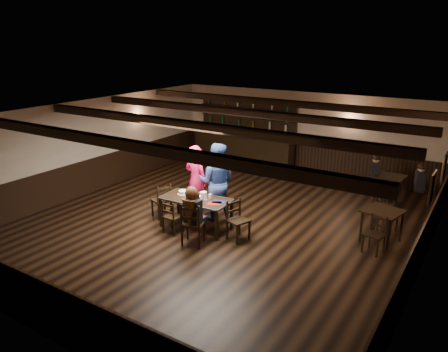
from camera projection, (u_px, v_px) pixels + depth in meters
The scene contains 25 objects.
ground at pixel (221, 224), 10.69m from camera, with size 10.00×10.00×0.00m, color black.
room_shell at pixel (222, 155), 10.18m from camera, with size 9.02×10.02×2.71m.
dining_table at pixel (196, 201), 10.26m from camera, with size 1.69×0.90×0.75m.
chair_near_left at pixel (171, 215), 10.01m from camera, with size 0.39×0.38×0.81m.
chair_near_right at pixel (192, 221), 9.40m from camera, with size 0.57×0.56×0.99m.
chair_end_left at pixel (163, 198), 10.90m from camera, with size 0.52×0.53×0.89m.
chair_end_right at pixel (236, 216), 9.77m from camera, with size 0.53×0.54×0.91m.
chair_far_pushed at pixel (199, 189), 11.77m from camera, with size 0.49×0.48×0.78m.
woman_pink at pixel (196, 180), 11.04m from camera, with size 0.66×0.43×1.82m, color #E31C4B.
man_blue at pixel (217, 182), 10.69m from camera, with size 0.95×0.74×1.95m, color navy.
seated_person at pixel (192, 207), 9.37m from camera, with size 0.37×0.56×0.91m.
cake at pixel (183, 192), 10.50m from camera, with size 0.29×0.29×0.09m.
plate_stack_a at pixel (191, 196), 10.19m from camera, with size 0.16×0.16×0.15m, color white.
plate_stack_b at pixel (203, 196), 10.15m from camera, with size 0.16×0.16×0.18m, color white.
tea_light at pixel (200, 197), 10.28m from camera, with size 0.05×0.05×0.06m.
salt_shaker at pixel (206, 201), 9.95m from camera, with size 0.03×0.03×0.08m, color silver.
pepper_shaker at pixel (207, 201), 9.98m from camera, with size 0.03×0.03×0.08m, color #A5A8AD.
drink_glass at pixel (210, 196), 10.22m from camera, with size 0.07×0.07×0.11m, color silver.
menu_red at pixel (214, 203), 9.93m from camera, with size 0.34×0.24×0.00m, color maroon.
menu_blue at pixel (219, 202), 10.02m from camera, with size 0.31×0.22×0.00m, color #101751.
bar_counter at pixel (244, 146), 15.31m from camera, with size 3.89×0.70×2.20m.
back_table_a at pixel (383, 215), 9.57m from camera, with size 0.92×0.92×0.75m.
back_table_b at pixel (390, 180), 11.91m from camera, with size 0.78×0.78×0.75m.
bg_patron_left at pixel (375, 168), 12.18m from camera, with size 0.33×0.44×0.80m.
bg_patron_right at pixel (420, 177), 11.49m from camera, with size 0.32×0.41×0.74m.
Camera 1 is at (5.32, -8.26, 4.36)m, focal length 35.00 mm.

